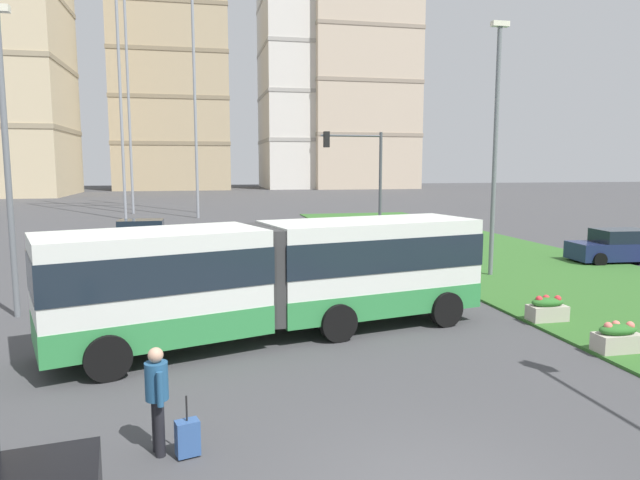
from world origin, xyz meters
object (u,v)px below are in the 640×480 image
Objects in this scene: flower_planter_2 at (547,309)px; car_navy_sedan at (619,247)px; flower_planter_1 at (617,337)px; traffic_light_far_right at (362,171)px; streetlight_median at (495,141)px; apartment_tower_centre at (310,53)px; articulated_bus at (278,275)px; pedestrian_crossing at (157,393)px; streetlight_left at (6,151)px; apartment_tower_west at (7,67)px; apartment_tower_westcentre at (171,80)px; car_silver_hatch at (143,235)px; rolling_suitcase at (188,438)px; apartment_tower_eastcentre at (359,62)px.

car_navy_sedan is at bearing 42.12° from flower_planter_2.
flower_planter_1 is 17.68m from traffic_light_far_right.
apartment_tower_centre is at bearing 83.24° from streetlight_median.
articulated_bus is 12.21m from streetlight_median.
articulated_bus is 6.91× the size of pedestrian_crossing.
streetlight_left reaches higher than car_navy_sedan.
apartment_tower_west reaches higher than streetlight_median.
flower_planter_1 is at bearing -24.16° from streetlight_left.
streetlight_left is at bearing 116.45° from pedestrian_crossing.
apartment_tower_westcentre is (-12.65, 84.50, 16.06)m from traffic_light_far_right.
pedestrian_crossing is (-19.98, -14.00, 0.25)m from car_navy_sedan.
car_silver_hatch is at bearing 142.07° from streetlight_median.
car_navy_sedan reaches higher than flower_planter_1.
pedestrian_crossing is 11.29m from streetlight_left.
flower_planter_2 is (10.09, 5.66, 0.11)m from rolling_suitcase.
car_navy_sedan is at bearing -23.50° from car_silver_hatch.
streetlight_left reaches higher than articulated_bus.
rolling_suitcase is 10.48m from flower_planter_1.
apartment_tower_eastcentre reaches higher than streetlight_left.
car_navy_sedan is 0.11× the size of apartment_tower_westcentre.
streetlight_median is at bearing 9.13° from streetlight_left.
apartment_tower_eastcentre is (37.80, 94.57, 19.99)m from streetlight_left.
articulated_bus is 1.92× the size of traffic_light_far_right.
apartment_tower_eastcentre is at bearing 77.11° from flower_planter_2.
streetlight_median is at bearing -96.76° from apartment_tower_centre.
streetlight_left is 0.22× the size of apartment_tower_westcentre.
car_silver_hatch is 0.11× the size of apartment_tower_westcentre.
car_navy_sedan reaches higher than flower_planter_2.
flower_planter_1 is 0.03× the size of apartment_tower_westcentre.
flower_planter_1 is at bearing -129.68° from car_navy_sedan.
apartment_tower_west is 0.94× the size of apartment_tower_westcentre.
apartment_tower_centre is (13.13, 104.33, 26.52)m from flower_planter_1.
rolling_suitcase is 0.03× the size of apartment_tower_west.
flower_planter_1 is at bearing -102.54° from apartment_tower_eastcentre.
rolling_suitcase is at bearing -72.78° from apartment_tower_west.
articulated_bus is at bearing 64.95° from pedestrian_crossing.
apartment_tower_eastcentre is (22.55, 98.57, 24.53)m from flower_planter_2.
pedestrian_crossing is 1.79× the size of rolling_suitcase.
apartment_tower_west is 29.30m from apartment_tower_westcentre.
articulated_bus is 106.28m from apartment_tower_centre.
traffic_light_far_right is 0.16× the size of apartment_tower_west.
flower_planter_2 is at bearing -3.05° from articulated_bus.
rolling_suitcase is at bearing -61.91° from streetlight_left.
apartment_tower_centre reaches higher than streetlight_median.
car_navy_sedan is at bearing 13.28° from streetlight_median.
articulated_bus is at bearing 69.30° from rolling_suitcase.
streetlight_left is 17.38m from streetlight_median.
car_navy_sedan is 0.50× the size of streetlight_left.
apartment_tower_west is at bearing 113.83° from flower_planter_1.
apartment_tower_eastcentre is (13.11, 90.03, 24.20)m from car_navy_sedan.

